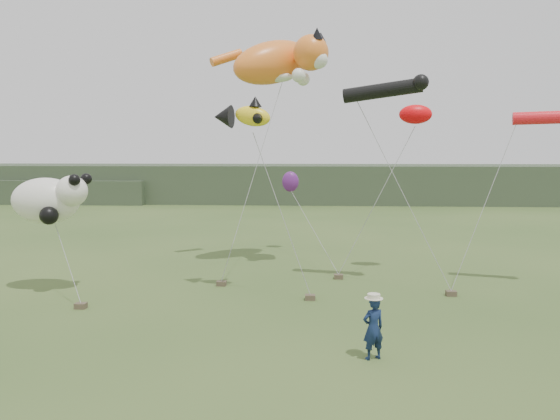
{
  "coord_description": "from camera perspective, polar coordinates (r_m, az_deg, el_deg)",
  "views": [
    {
      "loc": [
        -0.1,
        -16.25,
        5.48
      ],
      "look_at": [
        -1.27,
        3.0,
        3.42
      ],
      "focal_mm": 35.0,
      "sensor_mm": 36.0,
      "label": 1
    }
  ],
  "objects": [
    {
      "name": "ground",
      "position": [
        17.15,
        3.73,
        -12.54
      ],
      "size": [
        120.0,
        120.0,
        0.0
      ],
      "primitive_type": "plane",
      "color": "#385123",
      "rests_on": "ground"
    },
    {
      "name": "headland",
      "position": [
        61.11,
        0.66,
        2.78
      ],
      "size": [
        90.0,
        13.0,
        4.0
      ],
      "color": "#2D3D28",
      "rests_on": "ground"
    },
    {
      "name": "festival_attendant",
      "position": [
        14.92,
        9.71,
        -12.09
      ],
      "size": [
        0.73,
        0.62,
        1.68
      ],
      "primitive_type": "imported",
      "rotation": [
        0.0,
        0.0,
        3.58
      ],
      "color": "#122246",
      "rests_on": "ground"
    },
    {
      "name": "sandbag_anchors",
      "position": [
        21.46,
        0.43,
        -8.41
      ],
      "size": [
        13.79,
        5.36,
        0.2
      ],
      "color": "brown",
      "rests_on": "ground"
    },
    {
      "name": "cat_kite",
      "position": [
        26.36,
        0.12,
        15.31
      ],
      "size": [
        5.74,
        4.4,
        2.97
      ],
      "color": "orange",
      "rests_on": "ground"
    },
    {
      "name": "fish_kite",
      "position": [
        20.85,
        -4.02,
        9.8
      ],
      "size": [
        2.37,
        1.55,
        1.22
      ],
      "color": "yellow",
      "rests_on": "ground"
    },
    {
      "name": "tube_kites",
      "position": [
        23.13,
        17.78,
        10.92
      ],
      "size": [
        9.68,
        1.45,
        1.94
      ],
      "color": "black",
      "rests_on": "ground"
    },
    {
      "name": "panda_kite",
      "position": [
        23.04,
        -22.91,
        1.02
      ],
      "size": [
        3.15,
        2.04,
        1.96
      ],
      "color": "white",
      "rests_on": "ground"
    },
    {
      "name": "misc_kites",
      "position": [
        26.84,
        8.43,
        6.85
      ],
      "size": [
        6.93,
        6.26,
        4.28
      ],
      "color": "#FD070E",
      "rests_on": "ground"
    }
  ]
}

